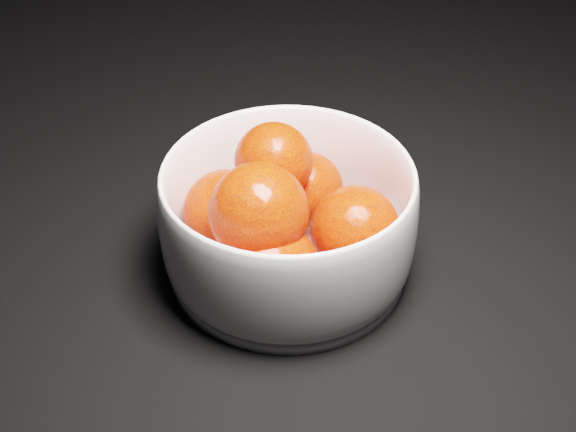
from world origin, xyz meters
TOP-DOWN VIEW (x-y plane):
  - bowl at (0.25, -0.21)m, footprint 0.20×0.20m
  - orange_pile at (0.24, -0.22)m, footprint 0.16×0.15m

SIDE VIEW (x-z plane):
  - bowl at x=0.25m, z-range 0.00..0.10m
  - orange_pile at x=0.24m, z-range 0.00..0.12m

